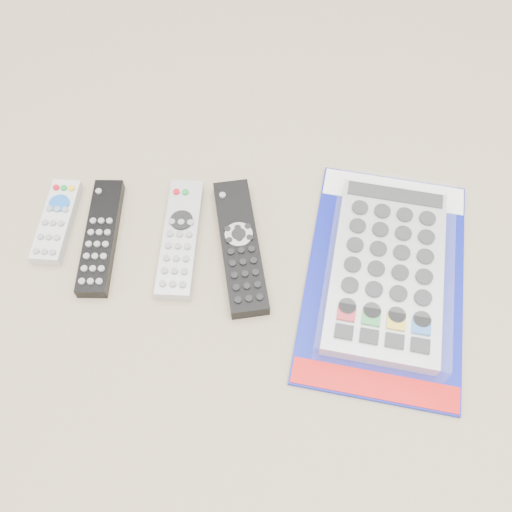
{
  "coord_description": "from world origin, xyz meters",
  "views": [
    {
      "loc": [
        0.03,
        -0.39,
        0.65
      ],
      "look_at": [
        0.03,
        -0.01,
        0.01
      ],
      "focal_mm": 40.0,
      "sensor_mm": 36.0,
      "label": 1
    }
  ],
  "objects_px": {
    "remote_large_black": "(240,246)",
    "jumbo_remote_packaged": "(387,268)",
    "remote_slim_black": "(101,237)",
    "remote_silver_dvd": "(180,238)",
    "remote_small_grey": "(57,221)"
  },
  "relations": [
    {
      "from": "remote_large_black",
      "to": "jumbo_remote_packaged",
      "type": "distance_m",
      "value": 0.19
    },
    {
      "from": "remote_slim_black",
      "to": "remote_silver_dvd",
      "type": "height_order",
      "value": "same"
    },
    {
      "from": "remote_small_grey",
      "to": "remote_large_black",
      "type": "bearing_deg",
      "value": -4.92
    },
    {
      "from": "remote_small_grey",
      "to": "remote_silver_dvd",
      "type": "distance_m",
      "value": 0.17
    },
    {
      "from": "remote_large_black",
      "to": "jumbo_remote_packaged",
      "type": "relative_size",
      "value": 0.58
    },
    {
      "from": "remote_slim_black",
      "to": "remote_silver_dvd",
      "type": "relative_size",
      "value": 0.97
    },
    {
      "from": "remote_small_grey",
      "to": "jumbo_remote_packaged",
      "type": "distance_m",
      "value": 0.44
    },
    {
      "from": "remote_large_black",
      "to": "jumbo_remote_packaged",
      "type": "xyz_separation_m",
      "value": [
        0.19,
        -0.04,
        0.01
      ]
    },
    {
      "from": "remote_silver_dvd",
      "to": "remote_small_grey",
      "type": "bearing_deg",
      "value": 173.65
    },
    {
      "from": "remote_silver_dvd",
      "to": "remote_large_black",
      "type": "distance_m",
      "value": 0.08
    },
    {
      "from": "remote_slim_black",
      "to": "jumbo_remote_packaged",
      "type": "bearing_deg",
      "value": -7.6
    },
    {
      "from": "jumbo_remote_packaged",
      "to": "remote_large_black",
      "type": "bearing_deg",
      "value": 179.59
    },
    {
      "from": "remote_silver_dvd",
      "to": "remote_large_black",
      "type": "xyz_separation_m",
      "value": [
        0.08,
        -0.01,
        0.0
      ]
    },
    {
      "from": "remote_slim_black",
      "to": "remote_small_grey",
      "type": "bearing_deg",
      "value": 158.9
    },
    {
      "from": "jumbo_remote_packaged",
      "to": "remote_small_grey",
      "type": "bearing_deg",
      "value": -178.96
    }
  ]
}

